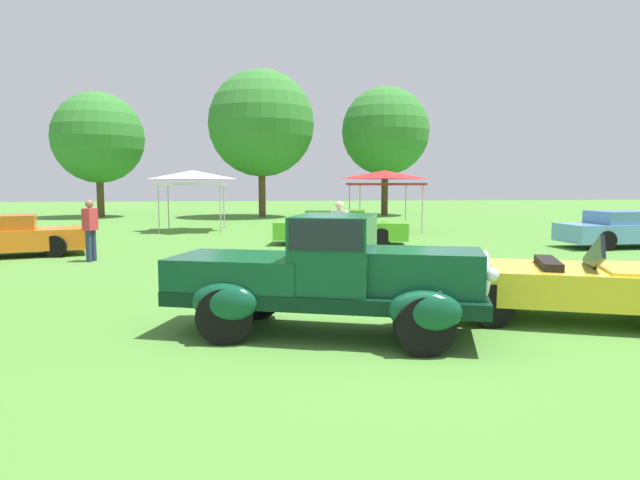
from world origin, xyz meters
The scene contains 13 objects.
ground_plane centered at (0.00, 0.00, 0.00)m, with size 120.00×120.00×0.00m, color #4C8433.
feature_pickup_truck centered at (-0.37, 0.10, 0.87)m, with size 4.64×2.80×1.70m.
neighbor_convertible centered at (3.67, 0.47, 0.58)m, with size 4.56×3.04×1.40m.
show_car_orange centered at (-8.70, 9.48, 0.60)m, with size 4.58×2.90×1.22m.
show_car_lime centered at (1.47, 11.65, 0.60)m, with size 4.80×2.48×1.22m.
show_car_skyblue centered at (10.86, 9.74, 0.60)m, with size 4.52×1.96×1.22m.
spectator_near_truck centered at (-5.94, 8.21, 0.91)m, with size 0.36×0.46×1.69m.
spectator_far_side centered at (0.70, 6.39, 0.91)m, with size 0.47×0.42×1.69m.
canopy_tent_left_field centered at (-4.26, 17.87, 2.42)m, with size 2.86×2.86×2.71m.
canopy_tent_center_field centered at (4.26, 16.95, 2.42)m, with size 3.01×3.01×2.71m.
treeline_far_left centered at (-11.23, 28.88, 4.94)m, with size 5.61×5.61×7.76m.
treeline_mid_left centered at (-1.11, 27.99, 5.84)m, with size 6.62×6.62×9.17m.
treeline_center centered at (7.02, 28.96, 5.54)m, with size 5.76×5.76×8.43m.
Camera 1 is at (-1.35, -7.62, 2.15)m, focal length 31.35 mm.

